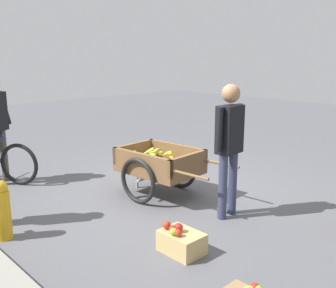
% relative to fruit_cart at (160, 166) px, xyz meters
% --- Properties ---
extents(ground_plane, '(24.00, 24.00, 0.00)m').
position_rel_fruit_cart_xyz_m(ground_plane, '(-0.10, -0.17, -0.44)').
color(ground_plane, '#56565B').
extents(fruit_cart, '(1.71, 0.99, 0.69)m').
position_rel_fruit_cart_xyz_m(fruit_cart, '(0.00, 0.00, 0.00)').
color(fruit_cart, brown).
rests_on(fruit_cart, ground).
extents(vendor_person, '(0.23, 0.54, 1.65)m').
position_rel_fruit_cart_xyz_m(vendor_person, '(-1.14, -0.10, 0.56)').
color(vendor_person, '#333851').
rests_on(vendor_person, ground).
extents(fire_hydrant, '(0.25, 0.25, 0.67)m').
position_rel_fruit_cart_xyz_m(fire_hydrant, '(0.16, 2.19, -0.10)').
color(fire_hydrant, gold).
rests_on(fire_hydrant, ground).
extents(plastic_bucket, '(0.30, 0.30, 0.22)m').
position_rel_fruit_cart_xyz_m(plastic_bucket, '(0.86, -1.53, -0.32)').
color(plastic_bucket, orange).
rests_on(plastic_bucket, ground).
extents(mixed_fruit_crate, '(0.44, 0.32, 0.32)m').
position_rel_fruit_cart_xyz_m(mixed_fruit_crate, '(-1.41, 0.99, -0.31)').
color(mixed_fruit_crate, tan).
rests_on(mixed_fruit_crate, ground).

